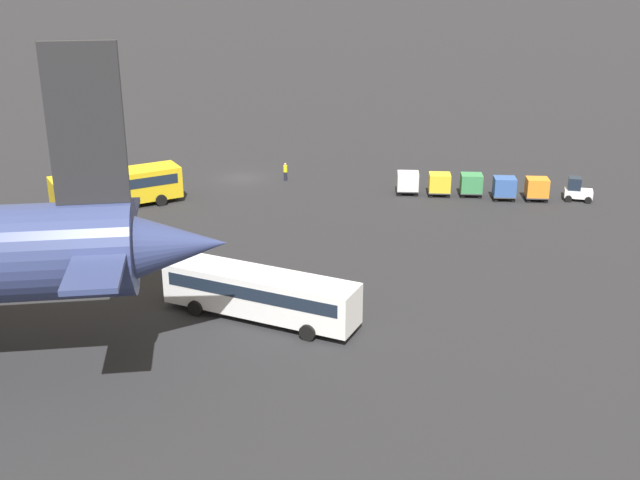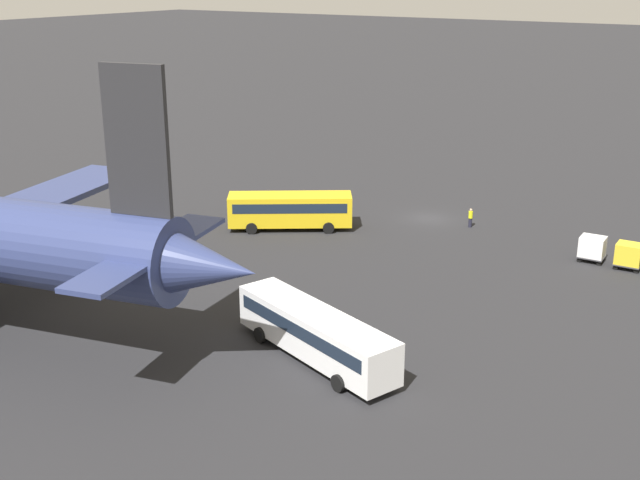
{
  "view_description": "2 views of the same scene",
  "coord_description": "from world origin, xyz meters",
  "px_view_note": "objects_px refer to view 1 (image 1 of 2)",
  "views": [
    {
      "loc": [
        -13.96,
        73.99,
        22.48
      ],
      "look_at": [
        -9.71,
        24.53,
        3.29
      ],
      "focal_mm": 45.0,
      "sensor_mm": 36.0,
      "label": 1
    },
    {
      "loc": [
        -29.88,
        66.14,
        22.16
      ],
      "look_at": [
        -1.23,
        21.0,
        4.07
      ],
      "focal_mm": 45.0,
      "sensor_mm": 36.0,
      "label": 2
    }
  ],
  "objects_px": {
    "cargo_cart_green": "(471,184)",
    "cargo_cart_white": "(408,182)",
    "shuttle_bus_near": "(117,186)",
    "shuttle_bus_far": "(260,291)",
    "worker_person": "(285,172)",
    "baggage_tug": "(577,190)",
    "cargo_cart_orange": "(537,188)",
    "cargo_cart_blue": "(504,187)",
    "cargo_cart_yellow": "(440,183)"
  },
  "relations": [
    {
      "from": "shuttle_bus_far",
      "to": "shuttle_bus_near",
      "type": "bearing_deg",
      "value": -32.34
    },
    {
      "from": "worker_person",
      "to": "cargo_cart_blue",
      "type": "relative_size",
      "value": 0.84
    },
    {
      "from": "worker_person",
      "to": "cargo_cart_white",
      "type": "bearing_deg",
      "value": 164.25
    },
    {
      "from": "cargo_cart_blue",
      "to": "cargo_cart_white",
      "type": "relative_size",
      "value": 1.0
    },
    {
      "from": "worker_person",
      "to": "cargo_cart_orange",
      "type": "xyz_separation_m",
      "value": [
        -23.04,
        4.2,
        0.32
      ]
    },
    {
      "from": "shuttle_bus_far",
      "to": "cargo_cart_white",
      "type": "relative_size",
      "value": 6.16
    },
    {
      "from": "cargo_cart_yellow",
      "to": "shuttle_bus_near",
      "type": "bearing_deg",
      "value": 11.29
    },
    {
      "from": "worker_person",
      "to": "shuttle_bus_far",
      "type": "bearing_deg",
      "value": 94.23
    },
    {
      "from": "cargo_cart_yellow",
      "to": "cargo_cart_white",
      "type": "relative_size",
      "value": 1.0
    },
    {
      "from": "cargo_cart_green",
      "to": "cargo_cart_white",
      "type": "bearing_deg",
      "value": -1.12
    },
    {
      "from": "baggage_tug",
      "to": "cargo_cart_blue",
      "type": "distance_m",
      "value": 6.47
    },
    {
      "from": "cargo_cart_yellow",
      "to": "cargo_cart_orange",
      "type": "bearing_deg",
      "value": 175.3
    },
    {
      "from": "cargo_cart_white",
      "to": "worker_person",
      "type": "bearing_deg",
      "value": -15.75
    },
    {
      "from": "shuttle_bus_near",
      "to": "cargo_cart_orange",
      "type": "bearing_deg",
      "value": 153.85
    },
    {
      "from": "cargo_cart_yellow",
      "to": "worker_person",
      "type": "bearing_deg",
      "value": -13.57
    },
    {
      "from": "shuttle_bus_near",
      "to": "worker_person",
      "type": "xyz_separation_m",
      "value": [
        -13.52,
        -9.09,
        -1.02
      ]
    },
    {
      "from": "shuttle_bus_near",
      "to": "cargo_cart_blue",
      "type": "xyz_separation_m",
      "value": [
        -33.72,
        -4.88,
        -0.7
      ]
    },
    {
      "from": "cargo_cart_green",
      "to": "cargo_cart_white",
      "type": "distance_m",
      "value": 5.7
    },
    {
      "from": "baggage_tug",
      "to": "cargo_cart_green",
      "type": "distance_m",
      "value": 9.31
    },
    {
      "from": "baggage_tug",
      "to": "cargo_cart_green",
      "type": "height_order",
      "value": "baggage_tug"
    },
    {
      "from": "shuttle_bus_far",
      "to": "cargo_cart_yellow",
      "type": "distance_m",
      "value": 28.64
    },
    {
      "from": "shuttle_bus_near",
      "to": "shuttle_bus_far",
      "type": "height_order",
      "value": "shuttle_bus_near"
    },
    {
      "from": "cargo_cart_orange",
      "to": "cargo_cart_yellow",
      "type": "height_order",
      "value": "same"
    },
    {
      "from": "shuttle_bus_far",
      "to": "cargo_cart_green",
      "type": "xyz_separation_m",
      "value": [
        -15.18,
        -25.94,
        -0.63
      ]
    },
    {
      "from": "worker_person",
      "to": "cargo_cart_yellow",
      "type": "distance_m",
      "value": 14.92
    },
    {
      "from": "worker_person",
      "to": "baggage_tug",
      "type": "bearing_deg",
      "value": 171.91
    },
    {
      "from": "shuttle_bus_far",
      "to": "cargo_cart_blue",
      "type": "relative_size",
      "value": 6.16
    },
    {
      "from": "cargo_cart_orange",
      "to": "cargo_cart_white",
      "type": "xyz_separation_m",
      "value": [
        11.39,
        -0.91,
        0.0
      ]
    },
    {
      "from": "baggage_tug",
      "to": "cargo_cart_white",
      "type": "distance_m",
      "value": 15.0
    },
    {
      "from": "cargo_cart_yellow",
      "to": "cargo_cart_white",
      "type": "height_order",
      "value": "same"
    },
    {
      "from": "cargo_cart_green",
      "to": "cargo_cart_blue",
      "type": "bearing_deg",
      "value": 164.11
    },
    {
      "from": "shuttle_bus_near",
      "to": "worker_person",
      "type": "distance_m",
      "value": 16.33
    },
    {
      "from": "cargo_cart_white",
      "to": "cargo_cart_orange",
      "type": "bearing_deg",
      "value": 175.41
    },
    {
      "from": "shuttle_bus_far",
      "to": "cargo_cart_blue",
      "type": "xyz_separation_m",
      "value": [
        -18.02,
        -25.13,
        -0.63
      ]
    },
    {
      "from": "cargo_cart_blue",
      "to": "cargo_cart_yellow",
      "type": "bearing_deg",
      "value": -7.11
    },
    {
      "from": "shuttle_bus_far",
      "to": "cargo_cart_yellow",
      "type": "xyz_separation_m",
      "value": [
        -12.33,
        -25.84,
        -0.63
      ]
    },
    {
      "from": "shuttle_bus_far",
      "to": "cargo_cart_blue",
      "type": "bearing_deg",
      "value": -105.78
    },
    {
      "from": "worker_person",
      "to": "cargo_cart_yellow",
      "type": "height_order",
      "value": "cargo_cart_yellow"
    },
    {
      "from": "shuttle_bus_near",
      "to": "cargo_cart_yellow",
      "type": "bearing_deg",
      "value": 157.52
    },
    {
      "from": "cargo_cart_white",
      "to": "cargo_cart_yellow",
      "type": "bearing_deg",
      "value": 175.74
    },
    {
      "from": "shuttle_bus_near",
      "to": "cargo_cart_orange",
      "type": "xyz_separation_m",
      "value": [
        -36.57,
        -4.89,
        -0.7
      ]
    },
    {
      "from": "worker_person",
      "to": "cargo_cart_green",
      "type": "xyz_separation_m",
      "value": [
        -17.35,
        3.4,
        0.32
      ]
    },
    {
      "from": "cargo_cart_blue",
      "to": "baggage_tug",
      "type": "bearing_deg",
      "value": -176.24
    },
    {
      "from": "worker_person",
      "to": "shuttle_bus_near",
      "type": "bearing_deg",
      "value": 33.91
    },
    {
      "from": "cargo_cart_yellow",
      "to": "shuttle_bus_far",
      "type": "bearing_deg",
      "value": 64.5
    },
    {
      "from": "baggage_tug",
      "to": "worker_person",
      "type": "relative_size",
      "value": 1.48
    },
    {
      "from": "shuttle_bus_near",
      "to": "shuttle_bus_far",
      "type": "relative_size",
      "value": 0.84
    },
    {
      "from": "cargo_cart_green",
      "to": "cargo_cart_orange",
      "type": "bearing_deg",
      "value": 171.98
    },
    {
      "from": "cargo_cart_green",
      "to": "worker_person",
      "type": "bearing_deg",
      "value": -11.08
    },
    {
      "from": "worker_person",
      "to": "cargo_cart_yellow",
      "type": "xyz_separation_m",
      "value": [
        -14.5,
        3.5,
        0.32
      ]
    }
  ]
}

